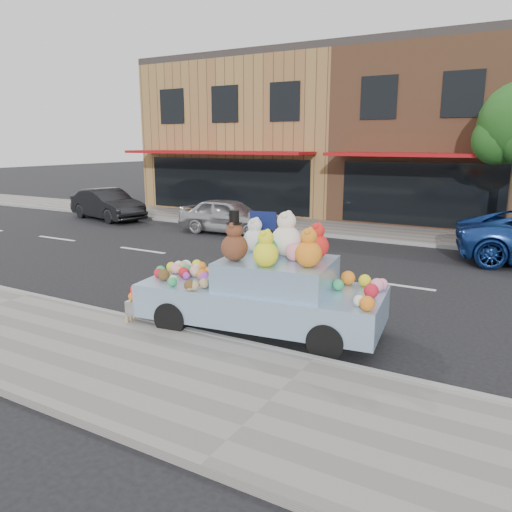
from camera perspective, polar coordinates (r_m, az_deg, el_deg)
The scene contains 10 objects.
ground at distance 12.40m, azimuth 15.78°, elevation -3.25°, with size 120.00×120.00×0.00m, color black.
near_sidewalk at distance 6.67m, azimuth 1.50°, elevation -16.62°, with size 60.00×3.00×0.12m, color gray.
far_sidewalk at distance 18.63m, azimuth 20.67°, elevation 1.91°, with size 60.00×3.00×0.12m, color gray.
near_kerb at distance 7.88m, azimuth 6.74°, elevation -11.80°, with size 60.00×0.12×0.13m, color gray.
far_kerb at distance 17.17m, azimuth 19.86°, elevation 1.11°, with size 60.00×0.12×0.13m, color gray.
storefront_left at distance 26.81m, azimuth 1.24°, elevation 13.54°, with size 10.00×9.80×7.30m.
storefront_mid at distance 23.76m, azimuth 23.55°, elevation 12.58°, with size 10.00×9.80×7.30m.
car_silver at distance 18.66m, azimuth -3.09°, elevation 4.60°, with size 1.55×3.86×1.31m, color #AAAAAF.
car_dark at distance 22.95m, azimuth -16.63°, elevation 5.69°, with size 1.43×4.09×1.35m, color black.
art_car at distance 8.92m, azimuth 0.76°, elevation -3.76°, with size 4.67×2.30×2.22m.
Camera 1 is at (2.71, -11.63, 3.35)m, focal length 35.00 mm.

